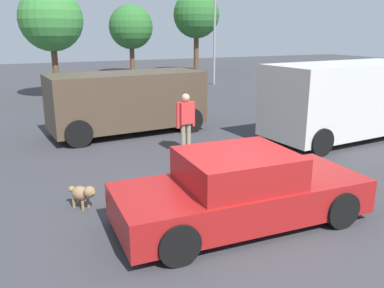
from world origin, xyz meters
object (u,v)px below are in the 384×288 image
(light_post_mid, at_px, (215,3))
(pedestrian, at_px, (186,118))
(van_white, at_px, (347,98))
(suv_dark, at_px, (127,100))
(dog, at_px, (82,193))
(sedan_foreground, at_px, (240,191))

(light_post_mid, bearing_deg, pedestrian, -121.03)
(van_white, height_order, suv_dark, van_white)
(suv_dark, distance_m, light_post_mid, 13.42)
(dog, height_order, van_white, van_white)
(sedan_foreground, distance_m, dog, 2.94)
(suv_dark, bearing_deg, dog, 61.48)
(dog, height_order, light_post_mid, light_post_mid)
(pedestrian, relative_size, light_post_mid, 0.22)
(suv_dark, height_order, pedestrian, suv_dark)
(van_white, bearing_deg, sedan_foreground, 26.66)
(dog, relative_size, suv_dark, 0.11)
(dog, relative_size, pedestrian, 0.33)
(suv_dark, bearing_deg, van_white, 145.59)
(sedan_foreground, height_order, pedestrian, pedestrian)
(dog, bearing_deg, suv_dark, 118.95)
(pedestrian, bearing_deg, dog, -59.37)
(van_white, distance_m, suv_dark, 6.82)
(sedan_foreground, bearing_deg, pedestrian, 80.83)
(dog, bearing_deg, pedestrian, 90.80)
(dog, height_order, pedestrian, pedestrian)
(sedan_foreground, xyz_separation_m, pedestrian, (0.85, 4.17, 0.38))
(dog, bearing_deg, sedan_foreground, 17.24)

